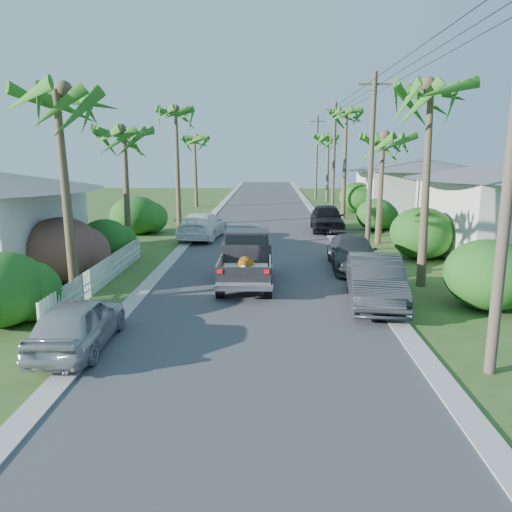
{
  "coord_description": "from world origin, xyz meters",
  "views": [
    {
      "loc": [
        0.39,
        -13.07,
        5.07
      ],
      "look_at": [
        -0.07,
        4.59,
        1.4
      ],
      "focal_mm": 35.0,
      "sensor_mm": 36.0,
      "label": 1
    }
  ],
  "objects_px": {
    "parked_car_ln": "(78,324)",
    "utility_pole_c": "(334,159)",
    "house_right_far": "(417,188)",
    "palm_l_b": "(123,130)",
    "parked_car_rn": "(375,281)",
    "pickup_truck": "(247,257)",
    "parked_car_rf": "(327,218)",
    "palm_l_a": "(58,92)",
    "palm_r_c": "(347,111)",
    "palm_r_b": "(383,136)",
    "palm_l_d": "(195,137)",
    "utility_pole_d": "(317,157)",
    "parked_car_rm": "(353,253)",
    "utility_pole_b": "(371,162)",
    "parked_car_lf": "(202,226)",
    "palm_r_a": "(433,86)",
    "palm_r_d": "(329,136)",
    "utility_pole_a": "(509,175)",
    "palm_l_c": "(176,110)"
  },
  "relations": [
    {
      "from": "pickup_truck",
      "to": "palm_l_b",
      "type": "relative_size",
      "value": 0.69
    },
    {
      "from": "palm_l_a",
      "to": "palm_r_a",
      "type": "distance_m",
      "value": 12.86
    },
    {
      "from": "palm_r_a",
      "to": "palm_l_c",
      "type": "bearing_deg",
      "value": 127.55
    },
    {
      "from": "parked_car_rf",
      "to": "utility_pole_c",
      "type": "xyz_separation_m",
      "value": [
        1.39,
        8.34,
        3.74
      ]
    },
    {
      "from": "parked_car_rf",
      "to": "palm_l_a",
      "type": "bearing_deg",
      "value": -120.26
    },
    {
      "from": "palm_l_b",
      "to": "parked_car_ln",
      "type": "bearing_deg",
      "value": -80.2
    },
    {
      "from": "parked_car_ln",
      "to": "utility_pole_c",
      "type": "bearing_deg",
      "value": -110.68
    },
    {
      "from": "parked_car_rn",
      "to": "palm_r_d",
      "type": "bearing_deg",
      "value": 92.05
    },
    {
      "from": "palm_r_b",
      "to": "utility_pole_a",
      "type": "distance_m",
      "value": 17.08
    },
    {
      "from": "utility_pole_a",
      "to": "parked_car_rf",
      "type": "bearing_deg",
      "value": 93.68
    },
    {
      "from": "utility_pole_d",
      "to": "house_right_far",
      "type": "bearing_deg",
      "value": -60.35
    },
    {
      "from": "parked_car_ln",
      "to": "palm_l_d",
      "type": "bearing_deg",
      "value": -88.06
    },
    {
      "from": "palm_l_c",
      "to": "utility_pole_b",
      "type": "distance_m",
      "value": 15.05
    },
    {
      "from": "parked_car_lf",
      "to": "utility_pole_c",
      "type": "xyz_separation_m",
      "value": [
        9.2,
        11.62,
        3.82
      ]
    },
    {
      "from": "parked_car_ln",
      "to": "palm_r_c",
      "type": "bearing_deg",
      "value": -113.12
    },
    {
      "from": "parked_car_ln",
      "to": "utility_pole_d",
      "type": "xyz_separation_m",
      "value": [
        10.19,
        43.82,
        3.91
      ]
    },
    {
      "from": "palm_r_c",
      "to": "utility_pole_b",
      "type": "height_order",
      "value": "palm_r_c"
    },
    {
      "from": "parked_car_lf",
      "to": "palm_r_d",
      "type": "bearing_deg",
      "value": -106.75
    },
    {
      "from": "pickup_truck",
      "to": "palm_r_d",
      "type": "relative_size",
      "value": 0.64
    },
    {
      "from": "palm_r_c",
      "to": "utility_pole_d",
      "type": "bearing_deg",
      "value": 92.02
    },
    {
      "from": "utility_pole_c",
      "to": "utility_pole_d",
      "type": "xyz_separation_m",
      "value": [
        0.0,
        15.0,
        0.0
      ]
    },
    {
      "from": "parked_car_rm",
      "to": "palm_r_b",
      "type": "height_order",
      "value": "palm_r_b"
    },
    {
      "from": "parked_car_ln",
      "to": "palm_l_c",
      "type": "bearing_deg",
      "value": -87.66
    },
    {
      "from": "palm_l_d",
      "to": "pickup_truck",
      "type": "bearing_deg",
      "value": -77.78
    },
    {
      "from": "pickup_truck",
      "to": "palm_r_b",
      "type": "height_order",
      "value": "palm_r_b"
    },
    {
      "from": "palm_l_b",
      "to": "palm_r_b",
      "type": "distance_m",
      "value": 13.73
    },
    {
      "from": "palm_l_b",
      "to": "palm_r_c",
      "type": "bearing_deg",
      "value": 47.12
    },
    {
      "from": "palm_r_d",
      "to": "house_right_far",
      "type": "distance_m",
      "value": 12.79
    },
    {
      "from": "house_right_far",
      "to": "palm_l_b",
      "type": "bearing_deg",
      "value": -137.73
    },
    {
      "from": "parked_car_rm",
      "to": "utility_pole_c",
      "type": "height_order",
      "value": "utility_pole_c"
    },
    {
      "from": "pickup_truck",
      "to": "parked_car_rm",
      "type": "bearing_deg",
      "value": 28.84
    },
    {
      "from": "palm_r_d",
      "to": "house_right_far",
      "type": "height_order",
      "value": "palm_r_d"
    },
    {
      "from": "parked_car_lf",
      "to": "palm_r_a",
      "type": "height_order",
      "value": "palm_r_a"
    },
    {
      "from": "parked_car_rn",
      "to": "palm_l_b",
      "type": "height_order",
      "value": "palm_l_b"
    },
    {
      "from": "palm_r_b",
      "to": "house_right_far",
      "type": "relative_size",
      "value": 0.8
    },
    {
      "from": "parked_car_rn",
      "to": "pickup_truck",
      "type": "bearing_deg",
      "value": 153.68
    },
    {
      "from": "palm_l_d",
      "to": "utility_pole_b",
      "type": "xyz_separation_m",
      "value": [
        12.1,
        -21.0,
        -1.84
      ]
    },
    {
      "from": "palm_r_a",
      "to": "utility_pole_b",
      "type": "distance_m",
      "value": 7.58
    },
    {
      "from": "palm_l_a",
      "to": "palm_r_c",
      "type": "relative_size",
      "value": 0.87
    },
    {
      "from": "parked_car_rn",
      "to": "palm_l_a",
      "type": "bearing_deg",
      "value": -172.02
    },
    {
      "from": "parked_car_lf",
      "to": "palm_l_b",
      "type": "bearing_deg",
      "value": 60.24
    },
    {
      "from": "parked_car_rm",
      "to": "utility_pole_d",
      "type": "height_order",
      "value": "utility_pole_d"
    },
    {
      "from": "palm_r_c",
      "to": "palm_l_b",
      "type": "bearing_deg",
      "value": -132.88
    },
    {
      "from": "palm_l_d",
      "to": "palm_r_a",
      "type": "bearing_deg",
      "value": -65.43
    },
    {
      "from": "palm_r_b",
      "to": "palm_r_a",
      "type": "bearing_deg",
      "value": -91.91
    },
    {
      "from": "palm_r_b",
      "to": "utility_pole_c",
      "type": "distance_m",
      "value": 13.11
    },
    {
      "from": "palm_l_c",
      "to": "palm_r_c",
      "type": "bearing_deg",
      "value": 18.15
    },
    {
      "from": "parked_car_rf",
      "to": "utility_pole_b",
      "type": "height_order",
      "value": "utility_pole_b"
    },
    {
      "from": "palm_l_c",
      "to": "palm_r_d",
      "type": "distance_m",
      "value": 21.95
    },
    {
      "from": "parked_car_rm",
      "to": "utility_pole_b",
      "type": "xyz_separation_m",
      "value": [
        1.49,
        4.28,
        3.89
      ]
    }
  ]
}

